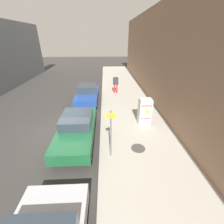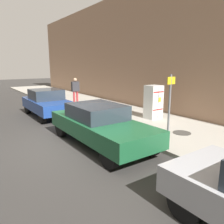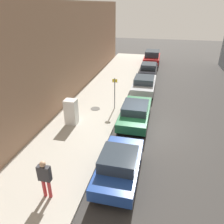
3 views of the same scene
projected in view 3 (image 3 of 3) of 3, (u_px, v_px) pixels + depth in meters
name	position (u px, v px, depth m)	size (l,w,h in m)	color
ground_plane	(145.00, 128.00, 14.09)	(80.00, 80.00, 0.00)	#383533
sidewalk_slab	(84.00, 120.00, 14.90)	(4.34, 44.00, 0.13)	#B2ADA0
building_facade_near	(32.00, 65.00, 13.95)	(2.35, 39.60, 7.42)	#937056
discarded_refrigerator	(71.00, 112.00, 14.04)	(0.75, 0.66, 1.67)	white
manhole_cover	(95.00, 109.00, 16.36)	(0.70, 0.70, 0.02)	#47443F
street_sign_post	(115.00, 92.00, 15.88)	(0.36, 0.07, 2.35)	slate
pedestrian_walking_far	(45.00, 177.00, 8.48)	(0.52, 0.24, 1.79)	#B73338
parked_hatchback_blue	(119.00, 165.00, 9.75)	(1.77, 3.93, 1.46)	#23479E
parked_sedan_green	(135.00, 112.00, 14.47)	(1.81, 4.63, 1.42)	#1E6038
parked_sedan_silver	(144.00, 84.00, 19.66)	(1.90, 4.75, 1.39)	silver
parked_sedan_dark	(149.00, 69.00, 24.05)	(1.79, 4.50, 1.38)	black
parked_suv_red	(152.00, 57.00, 28.50)	(1.96, 4.51, 1.75)	red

